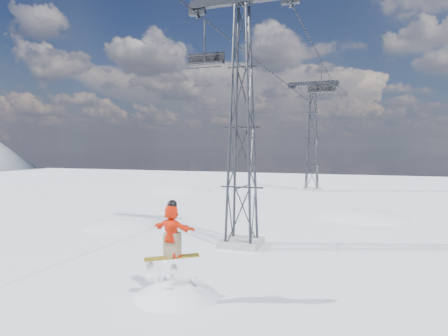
# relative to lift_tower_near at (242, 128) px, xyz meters

# --- Properties ---
(ground) EXTENTS (120.00, 120.00, 0.00)m
(ground) POSITION_rel_lift_tower_near_xyz_m (-0.80, -8.00, -5.47)
(ground) COLOR white
(ground) RESTS_ON ground
(snow_terrain) EXTENTS (39.00, 37.00, 22.00)m
(snow_terrain) POSITION_rel_lift_tower_near_xyz_m (-5.57, 13.24, -15.06)
(snow_terrain) COLOR white
(snow_terrain) RESTS_ON ground
(lift_tower_near) EXTENTS (5.20, 1.80, 11.43)m
(lift_tower_near) POSITION_rel_lift_tower_near_xyz_m (0.00, 0.00, 0.00)
(lift_tower_near) COLOR #999999
(lift_tower_near) RESTS_ON ground
(lift_tower_far) EXTENTS (5.20, 1.80, 11.43)m
(lift_tower_far) POSITION_rel_lift_tower_near_xyz_m (0.00, 25.00, 0.00)
(lift_tower_far) COLOR #999999
(lift_tower_far) RESTS_ON ground
(haul_cables) EXTENTS (4.46, 51.00, 0.06)m
(haul_cables) POSITION_rel_lift_tower_near_xyz_m (0.00, 11.50, 5.38)
(haul_cables) COLOR black
(haul_cables) RESTS_ON ground
(lift_chair_near) EXTENTS (1.93, 0.56, 2.40)m
(lift_chair_near) POSITION_rel_lift_tower_near_xyz_m (-2.20, 0.95, 3.46)
(lift_chair_near) COLOR black
(lift_chair_near) RESTS_ON ground
(lift_chair_mid) EXTENTS (2.00, 0.57, 2.48)m
(lift_chair_mid) POSITION_rel_lift_tower_near_xyz_m (2.20, 12.59, 3.40)
(lift_chair_mid) COLOR black
(lift_chair_mid) RESTS_ON ground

